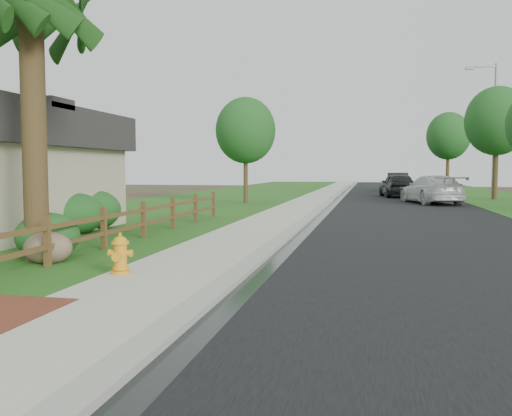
% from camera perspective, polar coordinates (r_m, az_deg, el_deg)
% --- Properties ---
extents(ground, '(120.00, 120.00, 0.00)m').
position_cam_1_polar(ground, '(7.84, -9.79, -11.01)').
color(ground, '#392D1F').
extents(road, '(8.00, 90.00, 0.02)m').
position_cam_1_polar(road, '(42.12, 14.30, 1.22)').
color(road, black).
rests_on(road, ground).
extents(curb, '(0.40, 90.00, 0.12)m').
position_cam_1_polar(curb, '(42.14, 8.58, 1.37)').
color(curb, gray).
rests_on(curb, ground).
extents(wet_gutter, '(0.50, 90.00, 0.00)m').
position_cam_1_polar(wet_gutter, '(42.13, 9.06, 1.31)').
color(wet_gutter, black).
rests_on(wet_gutter, road).
extents(sidewalk, '(2.20, 90.00, 0.10)m').
position_cam_1_polar(sidewalk, '(42.24, 6.82, 1.38)').
color(sidewalk, '#AFAA98').
rests_on(sidewalk, ground).
extents(grass_strip, '(1.60, 90.00, 0.06)m').
position_cam_1_polar(grass_strip, '(42.45, 4.27, 1.38)').
color(grass_strip, '#1C4F16').
rests_on(grass_strip, ground).
extents(lawn_near, '(9.00, 90.00, 0.04)m').
position_cam_1_polar(lawn_near, '(43.44, -2.55, 1.44)').
color(lawn_near, '#1C4F16').
rests_on(lawn_near, ground).
extents(verge_far, '(6.00, 90.00, 0.04)m').
position_cam_1_polar(verge_far, '(42.96, 23.53, 1.07)').
color(verge_far, '#1C4F16').
rests_on(verge_far, ground).
extents(ranch_fence, '(0.12, 16.92, 1.10)m').
position_cam_1_polar(ranch_fence, '(14.95, -13.60, -1.46)').
color(ranch_fence, '#50311A').
rests_on(ranch_fence, ground).
extents(palm_tree, '(3.60, 3.60, 6.60)m').
position_cam_1_polar(palm_tree, '(13.18, -22.66, 19.14)').
color(palm_tree, '#3C2918').
rests_on(palm_tree, ground).
extents(fire_hydrant, '(0.50, 0.40, 0.76)m').
position_cam_1_polar(fire_hydrant, '(10.39, -14.10, -4.81)').
color(fire_hydrant, gold).
rests_on(fire_hydrant, sidewalk).
extents(white_suv, '(3.67, 6.09, 1.65)m').
position_cam_1_polar(white_suv, '(33.60, 17.99, 1.87)').
color(white_suv, silver).
rests_on(white_suv, road).
extents(dark_car_mid, '(2.72, 5.33, 1.74)m').
position_cam_1_polar(dark_car_mid, '(40.63, 14.66, 2.35)').
color(dark_car_mid, black).
rests_on(dark_car_mid, road).
extents(dark_car_far, '(1.83, 5.20, 1.71)m').
position_cam_1_polar(dark_car_far, '(50.60, 14.69, 2.65)').
color(dark_car_far, black).
rests_on(dark_car_far, road).
extents(streetlight, '(2.08, 0.41, 9.01)m').
position_cam_1_polar(streetlight, '(39.60, 23.59, 8.20)').
color(streetlight, gray).
rests_on(streetlight, ground).
extents(boulder, '(1.24, 1.05, 0.71)m').
position_cam_1_polar(boulder, '(12.42, -21.05, -3.95)').
color(boulder, brown).
rests_on(boulder, ground).
extents(shrub_a, '(1.47, 1.47, 1.06)m').
position_cam_1_polar(shrub_a, '(13.11, -21.09, -2.76)').
color(shrub_a, '#1D491A').
rests_on(shrub_a, ground).
extents(shrub_b, '(2.00, 2.00, 1.31)m').
position_cam_1_polar(shrub_b, '(17.76, -18.57, -0.58)').
color(shrub_b, '#1D491A').
rests_on(shrub_b, ground).
extents(shrub_c, '(2.45, 2.45, 1.35)m').
position_cam_1_polar(shrub_c, '(19.04, -16.80, -0.18)').
color(shrub_c, '#1D491A').
rests_on(shrub_c, ground).
extents(tree_near_left, '(3.53, 3.53, 6.25)m').
position_cam_1_polar(tree_near_left, '(32.03, -1.10, 8.15)').
color(tree_near_left, '#3C2918').
rests_on(tree_near_left, ground).
extents(tree_mid_right, '(4.12, 4.12, 7.48)m').
position_cam_1_polar(tree_mid_right, '(39.35, 24.04, 8.35)').
color(tree_mid_right, '#3C2918').
rests_on(tree_mid_right, ground).
extents(tree_far_right, '(3.90, 3.90, 7.19)m').
position_cam_1_polar(tree_far_right, '(52.33, 19.60, 7.15)').
color(tree_far_right, '#3C2918').
rests_on(tree_far_right, ground).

